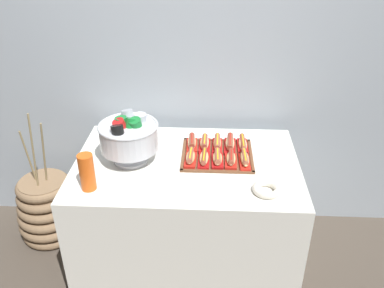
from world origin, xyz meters
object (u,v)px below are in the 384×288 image
at_px(hot_dog_2, 217,158).
at_px(donut, 267,189).
at_px(hot_dog_4, 245,159).
at_px(cup_stack, 87,172).
at_px(hot_dog_7, 217,143).
at_px(hot_dog_5, 192,143).
at_px(hot_dog_0, 191,158).
at_px(hot_dog_1, 204,158).
at_px(punch_bowl, 129,135).
at_px(floor_vase, 48,209).
at_px(hot_dog_9, 243,144).
at_px(hot_dog_8, 230,144).
at_px(hot_dog_6, 205,143).
at_px(serving_tray, 217,155).
at_px(hot_dog_3, 231,159).
at_px(buffet_table, 187,214).

bearing_deg(hot_dog_2, donut, -45.90).
bearing_deg(hot_dog_4, cup_stack, -161.65).
bearing_deg(hot_dog_7, hot_dog_5, -179.80).
height_order(hot_dog_0, hot_dog_4, hot_dog_0).
distance_m(hot_dog_1, punch_bowl, 0.43).
xyz_separation_m(punch_bowl, cup_stack, (-0.17, -0.28, -0.06)).
height_order(floor_vase, hot_dog_9, floor_vase).
distance_m(hot_dog_4, cup_stack, 0.85).
bearing_deg(hot_dog_2, hot_dog_8, 65.75).
xyz_separation_m(hot_dog_2, hot_dog_4, (0.15, 0.00, 0.00)).
bearing_deg(hot_dog_6, hot_dog_4, -36.06).
distance_m(hot_dog_7, cup_stack, 0.78).
xyz_separation_m(hot_dog_8, punch_bowl, (-0.56, -0.15, 0.13)).
bearing_deg(floor_vase, hot_dog_7, -3.91).
height_order(floor_vase, hot_dog_4, floor_vase).
bearing_deg(hot_dog_9, donut, -77.00).
distance_m(hot_dog_6, hot_dog_7, 0.08).
bearing_deg(cup_stack, hot_dog_1, 24.68).
height_order(hot_dog_1, donut, hot_dog_1).
bearing_deg(hot_dog_8, serving_tray, -132.08).
bearing_deg(hot_dog_2, punch_bowl, 178.59).
distance_m(hot_dog_1, hot_dog_7, 0.18).
bearing_deg(hot_dog_1, donut, -38.32).
bearing_deg(serving_tray, hot_dog_1, -132.08).
height_order(hot_dog_0, hot_dog_8, hot_dog_8).
bearing_deg(hot_dog_1, hot_dog_7, 65.75).
height_order(floor_vase, hot_dog_5, floor_vase).
distance_m(hot_dog_4, hot_dog_6, 0.28).
bearing_deg(hot_dog_4, donut, -69.29).
bearing_deg(hot_dog_1, floor_vase, 167.22).
height_order(hot_dog_2, punch_bowl, punch_bowl).
relative_size(hot_dog_6, cup_stack, 0.82).
relative_size(hot_dog_3, hot_dog_9, 0.88).
bearing_deg(hot_dog_0, hot_dog_8, 36.45).
bearing_deg(cup_stack, hot_dog_0, 27.81).
distance_m(buffet_table, donut, 0.63).
bearing_deg(hot_dog_4, floor_vase, 169.41).
xyz_separation_m(hot_dog_9, cup_stack, (-0.80, -0.43, 0.07)).
bearing_deg(hot_dog_2, buffet_table, 177.84).
height_order(hot_dog_1, hot_dog_6, hot_dog_6).
height_order(buffet_table, floor_vase, floor_vase).
relative_size(serving_tray, cup_stack, 2.05).
bearing_deg(punch_bowl, hot_dog_2, -1.41).
distance_m(hot_dog_6, punch_bowl, 0.46).
height_order(hot_dog_5, hot_dog_6, hot_dog_5).
height_order(floor_vase, hot_dog_8, floor_vase).
relative_size(floor_vase, donut, 6.64).
bearing_deg(hot_dog_0, hot_dog_3, 0.20).
distance_m(hot_dog_1, hot_dog_4, 0.23).
bearing_deg(hot_dog_3, hot_dog_7, 114.64).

